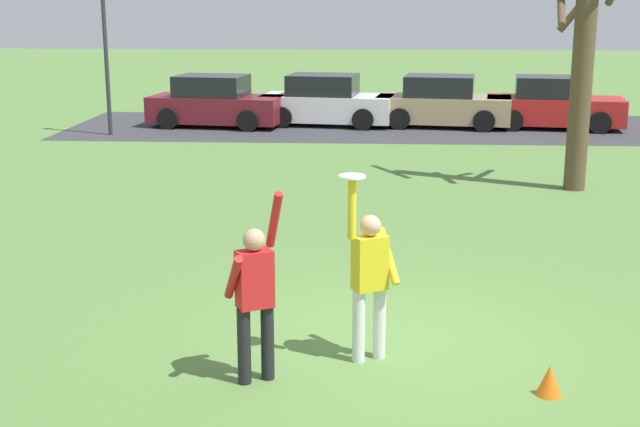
{
  "coord_description": "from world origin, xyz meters",
  "views": [
    {
      "loc": [
        -0.36,
        -9.5,
        3.89
      ],
      "look_at": [
        -0.92,
        0.22,
        1.47
      ],
      "focal_mm": 48.53,
      "sensor_mm": 36.0,
      "label": 1
    }
  ],
  "objects_px": {
    "person_defender": "(255,292)",
    "field_cone_orange": "(549,380)",
    "parked_car_maroon": "(216,103)",
    "parked_car_tan": "(442,103)",
    "parked_car_white": "(326,102)",
    "lamppost_by_lot": "(105,46)",
    "person_catcher": "(370,275)",
    "parked_car_red": "(553,105)",
    "frisbee_disc": "(352,176)",
    "bare_tree_tall": "(586,25)"
  },
  "relations": [
    {
      "from": "parked_car_red",
      "to": "lamppost_by_lot",
      "type": "distance_m",
      "value": 13.57
    },
    {
      "from": "parked_car_maroon",
      "to": "field_cone_orange",
      "type": "distance_m",
      "value": 19.82
    },
    {
      "from": "parked_car_maroon",
      "to": "bare_tree_tall",
      "type": "distance_m",
      "value": 12.92
    },
    {
      "from": "person_catcher",
      "to": "parked_car_red",
      "type": "bearing_deg",
      "value": -135.43
    },
    {
      "from": "parked_car_tan",
      "to": "lamppost_by_lot",
      "type": "xyz_separation_m",
      "value": [
        -9.89,
        -2.26,
        1.86
      ]
    },
    {
      "from": "bare_tree_tall",
      "to": "field_cone_orange",
      "type": "height_order",
      "value": "bare_tree_tall"
    },
    {
      "from": "parked_car_tan",
      "to": "field_cone_orange",
      "type": "relative_size",
      "value": 13.47
    },
    {
      "from": "parked_car_maroon",
      "to": "lamppost_by_lot",
      "type": "height_order",
      "value": "lamppost_by_lot"
    },
    {
      "from": "person_catcher",
      "to": "lamppost_by_lot",
      "type": "height_order",
      "value": "lamppost_by_lot"
    },
    {
      "from": "person_catcher",
      "to": "parked_car_red",
      "type": "distance_m",
      "value": 18.91
    },
    {
      "from": "person_catcher",
      "to": "parked_car_tan",
      "type": "relative_size",
      "value": 0.48
    },
    {
      "from": "parked_car_tan",
      "to": "bare_tree_tall",
      "type": "bearing_deg",
      "value": -69.16
    },
    {
      "from": "parked_car_white",
      "to": "parked_car_tan",
      "type": "relative_size",
      "value": 1.0
    },
    {
      "from": "lamppost_by_lot",
      "to": "frisbee_disc",
      "type": "bearing_deg",
      "value": -65.07
    },
    {
      "from": "frisbee_disc",
      "to": "parked_car_tan",
      "type": "relative_size",
      "value": 0.07
    },
    {
      "from": "parked_car_white",
      "to": "lamppost_by_lot",
      "type": "height_order",
      "value": "lamppost_by_lot"
    },
    {
      "from": "frisbee_disc",
      "to": "parked_car_white",
      "type": "distance_m",
      "value": 18.54
    },
    {
      "from": "lamppost_by_lot",
      "to": "parked_car_white",
      "type": "bearing_deg",
      "value": 21.04
    },
    {
      "from": "person_defender",
      "to": "field_cone_orange",
      "type": "distance_m",
      "value": 3.11
    },
    {
      "from": "parked_car_tan",
      "to": "bare_tree_tall",
      "type": "height_order",
      "value": "bare_tree_tall"
    },
    {
      "from": "parked_car_maroon",
      "to": "parked_car_tan",
      "type": "height_order",
      "value": "same"
    },
    {
      "from": "parked_car_maroon",
      "to": "field_cone_orange",
      "type": "relative_size",
      "value": 13.47
    },
    {
      "from": "person_defender",
      "to": "bare_tree_tall",
      "type": "relative_size",
      "value": 0.29
    },
    {
      "from": "person_catcher",
      "to": "field_cone_orange",
      "type": "distance_m",
      "value": 2.15
    },
    {
      "from": "parked_car_red",
      "to": "parked_car_maroon",
      "type": "bearing_deg",
      "value": -170.89
    },
    {
      "from": "bare_tree_tall",
      "to": "frisbee_disc",
      "type": "bearing_deg",
      "value": -115.95
    },
    {
      "from": "bare_tree_tall",
      "to": "field_cone_orange",
      "type": "distance_m",
      "value": 10.72
    },
    {
      "from": "person_catcher",
      "to": "lamppost_by_lot",
      "type": "distance_m",
      "value": 17.75
    },
    {
      "from": "parked_car_red",
      "to": "lamppost_by_lot",
      "type": "xyz_separation_m",
      "value": [
        -13.27,
        -2.12,
        1.86
      ]
    },
    {
      "from": "person_catcher",
      "to": "parked_car_maroon",
      "type": "relative_size",
      "value": 0.48
    },
    {
      "from": "person_catcher",
      "to": "frisbee_disc",
      "type": "height_order",
      "value": "frisbee_disc"
    },
    {
      "from": "parked_car_white",
      "to": "parked_car_tan",
      "type": "bearing_deg",
      "value": 5.69
    },
    {
      "from": "field_cone_orange",
      "to": "parked_car_red",
      "type": "bearing_deg",
      "value": 78.6
    },
    {
      "from": "person_defender",
      "to": "lamppost_by_lot",
      "type": "height_order",
      "value": "lamppost_by_lot"
    },
    {
      "from": "person_catcher",
      "to": "parked_car_red",
      "type": "xyz_separation_m",
      "value": [
        5.62,
        18.06,
        -0.25
      ]
    },
    {
      "from": "parked_car_red",
      "to": "bare_tree_tall",
      "type": "relative_size",
      "value": 0.62
    },
    {
      "from": "person_defender",
      "to": "bare_tree_tall",
      "type": "distance_m",
      "value": 11.43
    },
    {
      "from": "parked_car_tan",
      "to": "bare_tree_tall",
      "type": "relative_size",
      "value": 0.62
    },
    {
      "from": "frisbee_disc",
      "to": "parked_car_red",
      "type": "distance_m",
      "value": 19.12
    },
    {
      "from": "parked_car_maroon",
      "to": "lamppost_by_lot",
      "type": "distance_m",
      "value": 3.87
    },
    {
      "from": "person_catcher",
      "to": "bare_tree_tall",
      "type": "relative_size",
      "value": 0.3
    },
    {
      "from": "person_catcher",
      "to": "parked_car_red",
      "type": "relative_size",
      "value": 0.48
    },
    {
      "from": "person_catcher",
      "to": "person_defender",
      "type": "distance_m",
      "value": 1.33
    },
    {
      "from": "person_defender",
      "to": "field_cone_orange",
      "type": "height_order",
      "value": "person_defender"
    },
    {
      "from": "parked_car_red",
      "to": "bare_tree_tall",
      "type": "xyz_separation_m",
      "value": [
        -1.33,
        -8.93,
        2.65
      ]
    },
    {
      "from": "parked_car_red",
      "to": "lamppost_by_lot",
      "type": "height_order",
      "value": "lamppost_by_lot"
    },
    {
      "from": "parked_car_white",
      "to": "parked_car_tan",
      "type": "distance_m",
      "value": 3.64
    },
    {
      "from": "person_defender",
      "to": "parked_car_maroon",
      "type": "distance_m",
      "value": 18.85
    },
    {
      "from": "frisbee_disc",
      "to": "parked_car_maroon",
      "type": "bearing_deg",
      "value": 104.52
    },
    {
      "from": "person_catcher",
      "to": "parked_car_white",
      "type": "bearing_deg",
      "value": -113.77
    }
  ]
}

